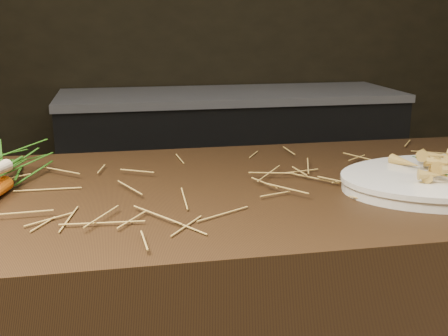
% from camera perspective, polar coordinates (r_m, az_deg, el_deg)
% --- Properties ---
extents(back_counter, '(1.82, 0.62, 0.84)m').
position_cam_1_polar(back_counter, '(3.12, 0.65, 0.10)').
color(back_counter, black).
rests_on(back_counter, ground).
extents(straw_bedding, '(1.40, 0.60, 0.02)m').
position_cam_1_polar(straw_bedding, '(1.16, 4.99, -1.15)').
color(straw_bedding, '#AE8F3D').
rests_on(straw_bedding, main_counter).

